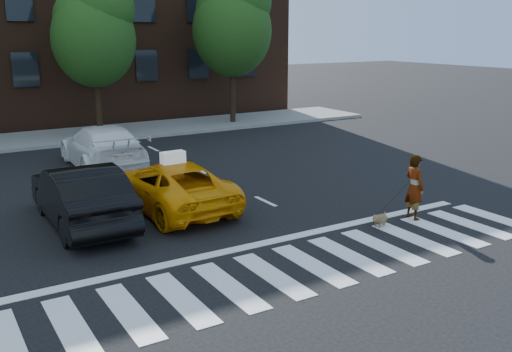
# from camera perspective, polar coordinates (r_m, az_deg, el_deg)

# --- Properties ---
(ground) EXTENTS (120.00, 120.00, 0.00)m
(ground) POSITION_cam_1_polar(r_m,az_deg,el_deg) (12.21, 5.65, -8.85)
(ground) COLOR black
(ground) RESTS_ON ground
(crosswalk) EXTENTS (13.00, 2.40, 0.01)m
(crosswalk) POSITION_cam_1_polar(r_m,az_deg,el_deg) (12.21, 5.65, -8.83)
(crosswalk) COLOR silver
(crosswalk) RESTS_ON ground
(stop_line) EXTENTS (12.00, 0.30, 0.01)m
(stop_line) POSITION_cam_1_polar(r_m,az_deg,el_deg) (13.42, 1.54, -6.56)
(stop_line) COLOR silver
(stop_line) RESTS_ON ground
(sidewalk_far) EXTENTS (30.00, 4.00, 0.15)m
(sidewalk_far) POSITION_cam_1_polar(r_m,az_deg,el_deg) (27.70, -16.57, 3.97)
(sidewalk_far) COLOR slate
(sidewalk_far) RESTS_ON ground
(building) EXTENTS (26.00, 10.00, 12.00)m
(building) POSITION_cam_1_polar(r_m,az_deg,el_deg) (34.63, -20.65, 15.50)
(building) COLOR #3F2316
(building) RESTS_ON ground
(tree_mid) EXTENTS (3.69, 3.69, 7.10)m
(tree_mid) POSITION_cam_1_polar(r_m,az_deg,el_deg) (26.95, -15.90, 13.97)
(tree_mid) COLOR black
(tree_mid) RESTS_ON ground
(tree_right) EXTENTS (4.00, 4.00, 7.70)m
(tree_right) POSITION_cam_1_polar(r_m,az_deg,el_deg) (29.63, -2.36, 15.27)
(tree_right) COLOR black
(tree_right) RESTS_ON ground
(taxi) EXTENTS (2.38, 4.86, 1.33)m
(taxi) POSITION_cam_1_polar(r_m,az_deg,el_deg) (15.84, -8.49, -0.92)
(taxi) COLOR orange
(taxi) RESTS_ON ground
(black_sedan) EXTENTS (1.67, 4.72, 1.55)m
(black_sedan) POSITION_cam_1_polar(r_m,az_deg,el_deg) (15.01, -17.08, -1.83)
(black_sedan) COLOR black
(black_sedan) RESTS_ON ground
(white_suv) EXTENTS (2.33, 5.39, 1.54)m
(white_suv) POSITION_cam_1_polar(r_m,az_deg,el_deg) (21.01, -15.10, 2.83)
(white_suv) COLOR white
(white_suv) RESTS_ON ground
(woman) EXTENTS (0.47, 0.66, 1.71)m
(woman) POSITION_cam_1_polar(r_m,az_deg,el_deg) (15.32, 15.56, -1.09)
(woman) COLOR #999999
(woman) RESTS_ON ground
(dog) EXTENTS (0.60, 0.39, 0.35)m
(dog) POSITION_cam_1_polar(r_m,az_deg,el_deg) (14.68, 12.24, -4.21)
(dog) COLOR #966F4C
(dog) RESTS_ON ground
(taxi_sign) EXTENTS (0.66, 0.30, 0.32)m
(taxi_sign) POSITION_cam_1_polar(r_m,az_deg,el_deg) (15.46, -8.31, 1.86)
(taxi_sign) COLOR white
(taxi_sign) RESTS_ON taxi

